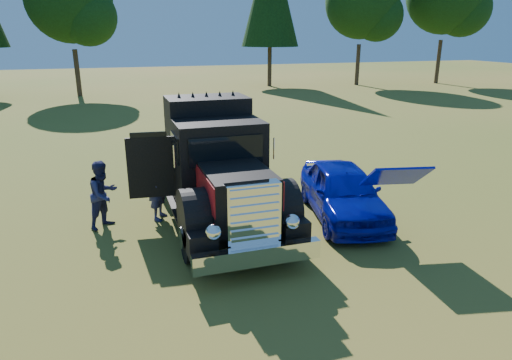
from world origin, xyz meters
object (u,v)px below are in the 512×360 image
object	(u,v)px
diamond_t_truck	(216,171)
spectator_far	(103,194)
hotrod_coupe	(343,191)
spectator_near	(158,183)

from	to	relation	value
diamond_t_truck	spectator_far	xyz separation A→B (m)	(-2.71, 0.33, -0.44)
diamond_t_truck	hotrod_coupe	xyz separation A→B (m)	(3.11, -0.89, -0.58)
diamond_t_truck	spectator_near	size ratio (longest dim) A/B	3.72
diamond_t_truck	spectator_far	size ratio (longest dim) A/B	4.28
spectator_near	hotrod_coupe	bearing A→B (deg)	-82.72
diamond_t_truck	spectator_near	bearing A→B (deg)	162.25
diamond_t_truck	hotrod_coupe	world-z (taller)	diamond_t_truck
hotrod_coupe	spectator_near	size ratio (longest dim) A/B	2.28
hotrod_coupe	spectator_far	xyz separation A→B (m)	(-5.82, 1.21, 0.14)
spectator_near	spectator_far	size ratio (longest dim) A/B	1.15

